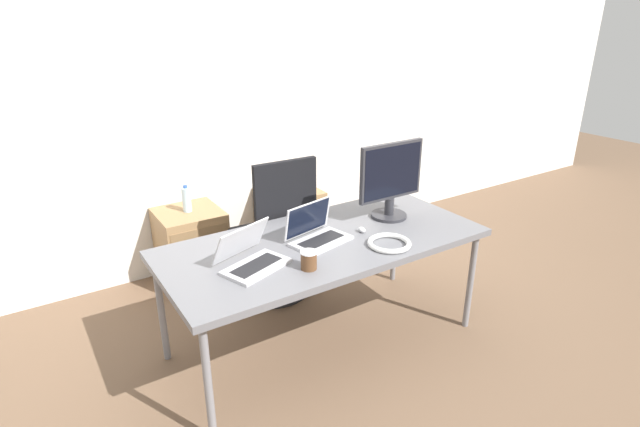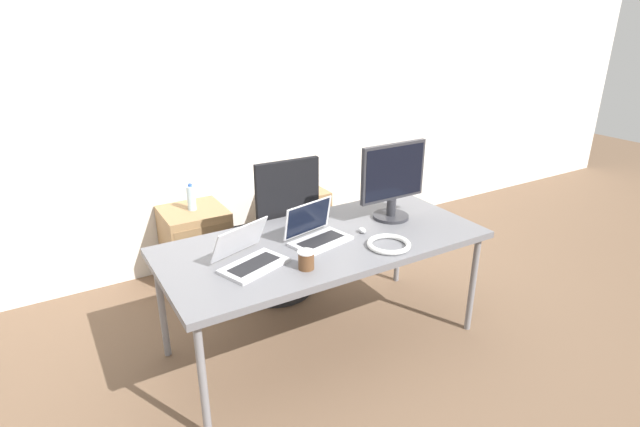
% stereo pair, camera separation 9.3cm
% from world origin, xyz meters
% --- Properties ---
extents(ground_plane, '(14.00, 14.00, 0.00)m').
position_xyz_m(ground_plane, '(0.00, 0.00, 0.00)').
color(ground_plane, brown).
extents(wall_back, '(10.00, 0.05, 2.60)m').
position_xyz_m(wall_back, '(0.00, 1.46, 1.30)').
color(wall_back, silver).
rests_on(wall_back, ground_plane).
extents(desk, '(1.89, 0.86, 0.71)m').
position_xyz_m(desk, '(0.00, 0.00, 0.67)').
color(desk, slate).
rests_on(desk, ground_plane).
extents(office_chair, '(0.56, 0.57, 1.06)m').
position_xyz_m(office_chair, '(0.02, 0.67, 0.40)').
color(office_chair, '#232326').
rests_on(office_chair, ground_plane).
extents(cabinet_left, '(0.46, 0.46, 0.58)m').
position_xyz_m(cabinet_left, '(-0.42, 1.19, 0.29)').
color(cabinet_left, '#99754C').
rests_on(cabinet_left, ground_plane).
extents(cabinet_right, '(0.46, 0.46, 0.58)m').
position_xyz_m(cabinet_right, '(0.44, 1.19, 0.29)').
color(cabinet_right, '#99754C').
rests_on(cabinet_right, ground_plane).
extents(water_bottle, '(0.06, 0.06, 0.20)m').
position_xyz_m(water_bottle, '(-0.42, 1.20, 0.67)').
color(water_bottle, silver).
rests_on(water_bottle, cabinet_left).
extents(laptop_left, '(0.39, 0.39, 0.20)m').
position_xyz_m(laptop_left, '(-0.49, -0.06, 0.75)').
color(laptop_left, silver).
rests_on(laptop_left, desk).
extents(laptop_right, '(0.38, 0.31, 0.22)m').
position_xyz_m(laptop_right, '(-0.04, 0.01, 0.76)').
color(laptop_right, silver).
rests_on(laptop_right, desk).
extents(monitor, '(0.47, 0.23, 0.49)m').
position_xyz_m(monitor, '(0.54, 0.07, 0.96)').
color(monitor, '#2D2D33').
rests_on(monitor, desk).
extents(mouse, '(0.04, 0.06, 0.03)m').
position_xyz_m(mouse, '(0.25, -0.03, 0.72)').
color(mouse, silver).
rests_on(mouse, desk).
extents(coffee_cup_white, '(0.08, 0.08, 0.10)m').
position_xyz_m(coffee_cup_white, '(0.10, 0.21, 0.76)').
color(coffee_cup_white, white).
rests_on(coffee_cup_white, desk).
extents(coffee_cup_brown, '(0.09, 0.09, 0.10)m').
position_xyz_m(coffee_cup_brown, '(-0.26, -0.25, 0.76)').
color(coffee_cup_brown, brown).
rests_on(coffee_cup_brown, desk).
extents(cable_coil, '(0.25, 0.25, 0.03)m').
position_xyz_m(cable_coil, '(0.27, -0.27, 0.72)').
color(cable_coil, white).
rests_on(cable_coil, desk).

